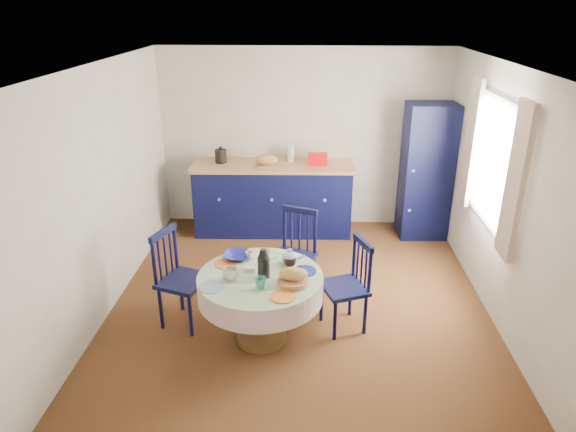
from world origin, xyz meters
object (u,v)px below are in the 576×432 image
Objects in this scene: mug_b at (261,283)px; mug_d at (250,255)px; cobalt_bowl at (237,256)px; chair_left at (180,278)px; pantry_cabinet at (426,172)px; mug_a at (231,274)px; mug_c at (290,261)px; chair_right at (348,285)px; kitchen_counter at (273,197)px; chair_far at (294,254)px; dining_table at (262,287)px.

mug_d is at bearing 105.84° from mug_b.
chair_left is at bearing -175.53° from cobalt_bowl.
mug_d is (-2.14, -2.20, -0.17)m from pantry_cabinet.
pantry_cabinet is at bearing 45.87° from mug_d.
chair_left is 0.71m from mug_a.
mug_a is at bearing -152.36° from mug_c.
pantry_cabinet is 2.91m from mug_c.
pantry_cabinet is at bearing 131.26° from chair_right.
chair_left is at bearing -111.68° from chair_right.
kitchen_counter is 2.67m from mug_a.
chair_far reaches higher than cobalt_bowl.
kitchen_counter is at bearing 91.70° from dining_table.
chair_left is 1.01m from mug_b.
chair_far is 1.10m from mug_b.
mug_b is 0.60m from cobalt_bowl.
pantry_cabinet is 1.95× the size of chair_right.
dining_table is at bearing -87.86° from chair_left.
kitchen_counter is 16.27× the size of mug_a.
chair_right is at bearing -24.65° from chair_far.
chair_left is 1.13m from mug_c.
mug_d is at bearing 113.43° from dining_table.
pantry_cabinet is at bearing 54.09° from mug_b.
kitchen_counter is 2.43m from chair_left.
dining_table reaches higher than mug_a.
dining_table is 1.16× the size of chair_far.
chair_far is 11.07× the size of mug_d.
pantry_cabinet is 1.57× the size of dining_table.
cobalt_bowl is at bearing -114.24° from chair_right.
mug_a is (-0.19, -2.65, 0.25)m from kitchen_counter.
dining_table is 4.52× the size of cobalt_bowl.
mug_a is at bearing 153.59° from mug_b.
chair_far reaches higher than mug_a.
mug_a is at bearing -94.31° from chair_right.
pantry_cabinet is 3.24m from dining_table.
chair_far reaches higher than chair_right.
chair_left reaches higher than dining_table.
chair_far is 1.08m from mug_a.
cobalt_bowl is at bearing -96.34° from kitchen_counter.
mug_a is 0.42m from mug_d.
dining_table is 1.16× the size of chair_left.
chair_right reaches higher than mug_b.
cobalt_bowl is at bearing -115.36° from chair_far.
kitchen_counter is at bearing 1.48° from chair_left.
mug_d is at bearing -107.99° from chair_far.
kitchen_counter reaches higher than mug_d.
chair_far is at bearing 71.54° from dining_table.
chair_far reaches higher than mug_c.
mug_a reaches higher than mug_c.
kitchen_counter is 2.58m from dining_table.
dining_table is 0.27m from mug_b.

